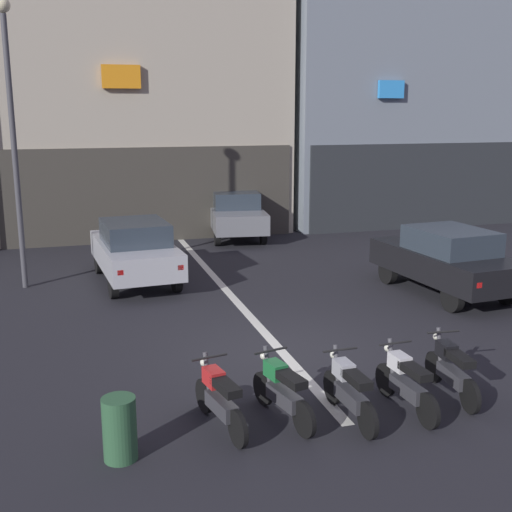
{
  "coord_description": "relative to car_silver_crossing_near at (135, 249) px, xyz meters",
  "views": [
    {
      "loc": [
        -3.65,
        -10.73,
        4.42
      ],
      "look_at": [
        0.08,
        2.0,
        1.4
      ],
      "focal_mm": 45.11,
      "sensor_mm": 36.0,
      "label": 1
    }
  ],
  "objects": [
    {
      "name": "motorcycle_black_row_rightmost",
      "position": [
        4.04,
        -8.34,
        -0.43
      ],
      "size": [
        0.55,
        1.67,
        0.98
      ],
      "color": "black",
      "rests_on": "ground"
    },
    {
      "name": "motorcycle_silver_row_centre",
      "position": [
        2.17,
        -8.6,
        -0.43
      ],
      "size": [
        0.55,
        1.67,
        0.98
      ],
      "color": "black",
      "rests_on": "ground"
    },
    {
      "name": "building_far_right",
      "position": [
        11.8,
        8.93,
        4.79
      ],
      "size": [
        10.52,
        8.07,
        11.38
      ],
      "color": "gray",
      "rests_on": "ground"
    },
    {
      "name": "motorcycle_red_row_leftmost",
      "position": [
        0.3,
        -8.34,
        -0.43
      ],
      "size": [
        0.55,
        1.65,
        0.98
      ],
      "color": "black",
      "rests_on": "ground"
    },
    {
      "name": "car_grey_down_street",
      "position": [
        4.04,
        5.17,
        0.0
      ],
      "size": [
        2.29,
        4.3,
        1.64
      ],
      "color": "black",
      "rests_on": "ground"
    },
    {
      "name": "car_silver_crossing_near",
      "position": [
        0.0,
        0.0,
        0.0
      ],
      "size": [
        2.08,
        4.23,
        1.64
      ],
      "color": "black",
      "rests_on": "ground"
    },
    {
      "name": "car_black_parked_kerbside",
      "position": [
        7.17,
        -3.22,
        0.0
      ],
      "size": [
        2.13,
        4.24,
        1.64
      ],
      "color": "black",
      "rests_on": "ground"
    },
    {
      "name": "lane_centre_line",
      "position": [
        2.09,
        0.2,
        -0.88
      ],
      "size": [
        0.2,
        18.0,
        0.01
      ],
      "primitive_type": "cube",
      "color": "silver",
      "rests_on": "ground"
    },
    {
      "name": "motorcycle_green_row_left_mid",
      "position": [
        1.23,
        -8.34,
        -0.43
      ],
      "size": [
        0.56,
        1.65,
        0.98
      ],
      "color": "black",
      "rests_on": "ground"
    },
    {
      "name": "building_mid_block",
      "position": [
        1.15,
        8.93,
        6.32
      ],
      "size": [
        10.26,
        7.31,
        14.45
      ],
      "color": "#B2A893",
      "rests_on": "ground"
    },
    {
      "name": "trash_bin",
      "position": [
        -1.12,
        -8.79,
        -0.46
      ],
      "size": [
        0.44,
        0.44,
        0.85
      ],
      "primitive_type": "cylinder",
      "color": "#2D5938",
      "rests_on": "ground"
    },
    {
      "name": "street_lamp",
      "position": [
        -2.77,
        0.31,
        3.35
      ],
      "size": [
        0.36,
        0.36,
        6.98
      ],
      "color": "#47474C",
      "rests_on": "ground"
    },
    {
      "name": "ground_plane",
      "position": [
        2.09,
        -5.8,
        -0.89
      ],
      "size": [
        120.0,
        120.0,
        0.0
      ],
      "primitive_type": "plane",
      "color": "#232328"
    },
    {
      "name": "motorcycle_white_row_right_mid",
      "position": [
        3.1,
        -8.58,
        -0.43
      ],
      "size": [
        0.55,
        1.67,
        0.98
      ],
      "color": "black",
      "rests_on": "ground"
    }
  ]
}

